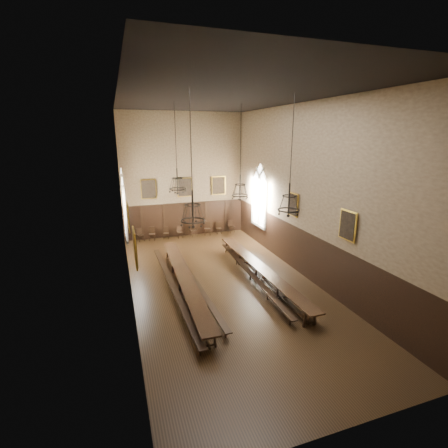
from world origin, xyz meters
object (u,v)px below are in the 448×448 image
chair_1 (152,236)px  chandelier_back_right (240,190)px  bench_right_outer (267,273)px  chair_4 (194,232)px  chandelier_front_right (289,203)px  table_right (260,273)px  chair_5 (207,231)px  chair_7 (231,229)px  chandelier_back_left (177,183)px  chair_3 (180,234)px  chair_2 (166,235)px  bench_left_outer (173,288)px  chandelier_front_left (193,213)px  chair_6 (219,230)px  bench_right_inner (250,275)px  bench_left_inner (194,283)px  chair_0 (141,237)px  table_left (185,283)px

chair_1 → chandelier_back_right: chandelier_back_right is taller
bench_right_outer → chair_4: 8.59m
chandelier_front_right → table_right: bearing=92.4°
chair_5 → chair_7: size_ratio=1.10×
chandelier_back_right → bench_right_outer: bearing=-71.1°
chandelier_back_left → chair_1: bearing=97.8°
chair_4 → chair_7: chair_4 is taller
chair_3 → chandelier_back_right: bearing=-76.4°
chair_2 → chair_3: 1.02m
chair_1 → chandelier_back_left: (0.85, -6.19, 4.66)m
bench_left_outer → chandelier_front_left: (0.43, -2.76, 4.31)m
chair_7 → chair_6: bearing=169.4°
chandelier_back_left → bench_right_inner: bearing=-35.1°
bench_left_inner → chair_5: chair_5 is taller
chandelier_front_left → chair_7: bearing=63.5°
chair_3 → chandelier_back_right: chandelier_back_right is taller
chair_0 → chair_6: (5.90, -0.03, -0.02)m
chair_1 → chair_4: (3.08, -0.08, 0.01)m
chair_0 → chair_1: size_ratio=0.97×
chair_7 → chair_4: bearing=169.1°
bench_left_outer → bench_left_inner: bench_left_outer is taller
bench_left_outer → bench_left_inner: (1.13, 0.26, -0.03)m
bench_right_outer → chair_0: 10.29m
chair_6 → table_right: bearing=-90.1°
chandelier_back_right → chandelier_front_right: same height
chair_6 → chair_7: 1.04m
chair_6 → chair_2: bearing=-177.2°
table_right → chandelier_front_right: 4.85m
bench_left_inner → bench_right_outer: bearing=-0.2°
chair_6 → chandelier_front_left: (-4.68, -11.42, 4.34)m
chair_1 → chair_4: size_ratio=0.97×
chair_2 → chair_4: size_ratio=0.85×
table_right → bench_right_inner: table_right is taller
chair_1 → chair_3: size_ratio=1.13×
bench_left_outer → chair_4: chair_4 is taller
bench_left_outer → bench_left_inner: size_ratio=1.09×
bench_right_inner → bench_right_outer: size_ratio=1.02×
chandelier_front_left → chair_0: bearing=96.1°
chair_0 → chandelier_front_left: bearing=-103.9°
chair_0 → chandelier_back_left: (1.65, -6.20, 4.67)m
table_right → chandelier_front_left: size_ratio=2.07×
bench_left_inner → chandelier_back_left: chandelier_back_left is taller
chair_3 → chair_5: size_ratio=0.85×
bench_right_outer → chair_2: 9.37m
chair_0 → chandelier_front_left: 12.30m
table_right → chair_0: size_ratio=10.52×
bench_right_outer → chair_4: chair_4 is taller
chair_1 → chandelier_front_left: size_ratio=0.20×
chair_2 → chair_4: chair_4 is taller
chair_5 → table_left: bearing=-96.2°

